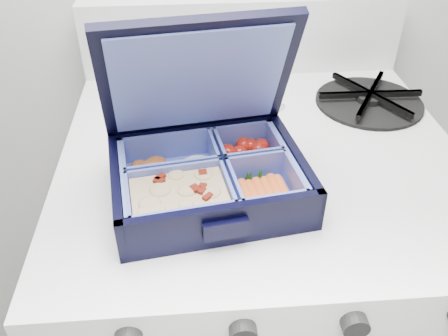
{
  "coord_description": "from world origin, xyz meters",
  "views": [
    {
      "loc": [
        0.45,
        1.08,
        1.31
      ],
      "look_at": [
        0.49,
        1.57,
        0.94
      ],
      "focal_mm": 38.0,
      "sensor_mm": 36.0,
      "label": 1
    }
  ],
  "objects_px": {
    "stove": "(250,321)",
    "fork": "(239,130)",
    "bento_box": "(208,179)",
    "burner_grate": "(370,97)"
  },
  "relations": [
    {
      "from": "stove",
      "to": "burner_grate",
      "type": "xyz_separation_m",
      "value": [
        0.21,
        0.11,
        0.46
      ]
    },
    {
      "from": "bento_box",
      "to": "fork",
      "type": "xyz_separation_m",
      "value": [
        0.06,
        0.15,
        -0.03
      ]
    },
    {
      "from": "burner_grate",
      "to": "stove",
      "type": "bearing_deg",
      "value": -151.9
    },
    {
      "from": "bento_box",
      "to": "burner_grate",
      "type": "relative_size",
      "value": 1.31
    },
    {
      "from": "stove",
      "to": "burner_grate",
      "type": "height_order",
      "value": "burner_grate"
    },
    {
      "from": "stove",
      "to": "fork",
      "type": "relative_size",
      "value": 4.47
    },
    {
      "from": "bento_box",
      "to": "fork",
      "type": "height_order",
      "value": "bento_box"
    },
    {
      "from": "burner_grate",
      "to": "bento_box",
      "type": "bearing_deg",
      "value": -142.19
    },
    {
      "from": "stove",
      "to": "fork",
      "type": "bearing_deg",
      "value": 126.16
    },
    {
      "from": "stove",
      "to": "fork",
      "type": "height_order",
      "value": "fork"
    }
  ]
}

